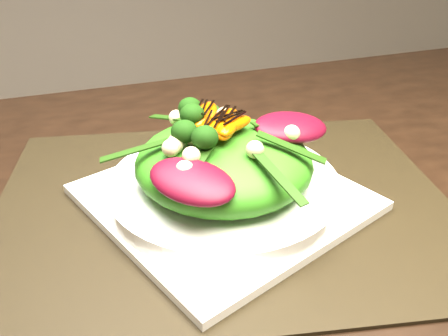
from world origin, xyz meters
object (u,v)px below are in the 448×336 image
object	(u,v)px
salad_bowl	(224,186)
lettuce_mound	(224,162)
dining_table	(433,173)
placemat	(224,202)
plate_base	(224,197)
orange_segment	(200,129)

from	to	relation	value
salad_bowl	lettuce_mound	xyz separation A→B (m)	(0.00, 0.00, 0.03)
dining_table	placemat	size ratio (longest dim) A/B	2.94
plate_base	orange_segment	world-z (taller)	orange_segment
plate_base	salad_bowl	bearing A→B (deg)	0.00
orange_segment	dining_table	bearing A→B (deg)	-1.46
placemat	orange_segment	xyz separation A→B (m)	(-0.02, 0.01, 0.10)
salad_bowl	lettuce_mound	size ratio (longest dim) A/B	1.33
lettuce_mound	placemat	bearing A→B (deg)	26.57
dining_table	plate_base	world-z (taller)	dining_table
plate_base	salad_bowl	xyz separation A→B (m)	(0.00, 0.00, 0.02)
dining_table	lettuce_mound	bearing A→B (deg)	-179.61
dining_table	plate_base	size ratio (longest dim) A/B	5.68
salad_bowl	lettuce_mound	bearing A→B (deg)	0.00
plate_base	salad_bowl	distance (m)	0.02
placemat	orange_segment	world-z (taller)	orange_segment
placemat	salad_bowl	xyz separation A→B (m)	(-0.00, -0.00, 0.02)
placemat	orange_segment	size ratio (longest dim) A/B	9.11
salad_bowl	dining_table	bearing A→B (deg)	0.39
plate_base	orange_segment	distance (m)	0.09
dining_table	lettuce_mound	world-z (taller)	dining_table
dining_table	placemat	bearing A→B (deg)	-179.61
dining_table	plate_base	xyz separation A→B (m)	(-0.32, -0.00, 0.03)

